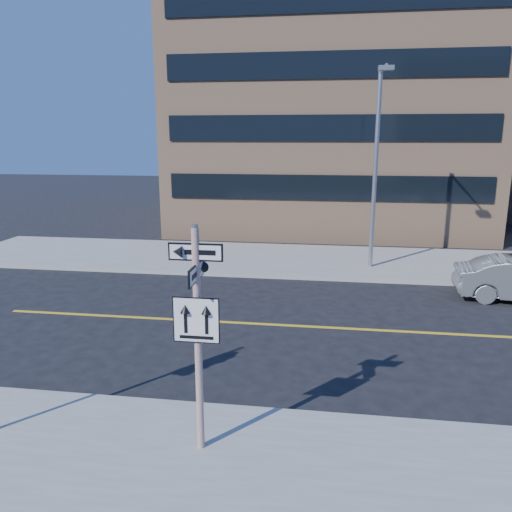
# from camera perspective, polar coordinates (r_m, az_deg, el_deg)

# --- Properties ---
(ground) EXTENTS (120.00, 120.00, 0.00)m
(ground) POSITION_cam_1_polar(r_m,az_deg,el_deg) (11.82, -3.16, -14.72)
(ground) COLOR black
(ground) RESTS_ON ground
(sign_pole) EXTENTS (0.92, 0.92, 4.06)m
(sign_pole) POSITION_cam_1_polar(r_m,az_deg,el_deg) (8.57, -6.70, -8.16)
(sign_pole) COLOR white
(sign_pole) RESTS_ON near_sidewalk
(streetlight_a) EXTENTS (0.55, 2.25, 8.00)m
(streetlight_a) POSITION_cam_1_polar(r_m,az_deg,el_deg) (21.06, 13.61, 10.88)
(streetlight_a) COLOR gray
(streetlight_a) RESTS_ON far_sidewalk
(building_brick) EXTENTS (18.00, 18.00, 18.00)m
(building_brick) POSITION_cam_1_polar(r_m,az_deg,el_deg) (35.37, 8.47, 18.92)
(building_brick) COLOR tan
(building_brick) RESTS_ON ground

